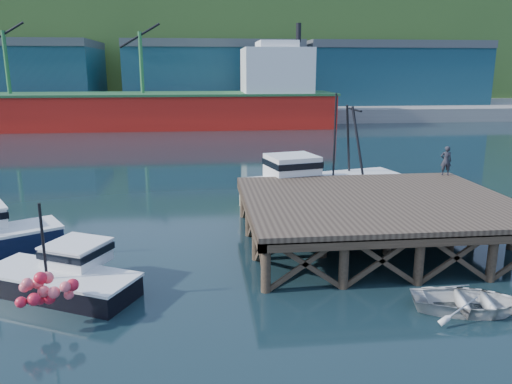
{
  "coord_description": "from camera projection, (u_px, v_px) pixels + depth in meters",
  "views": [
    {
      "loc": [
        -2.36,
        -21.14,
        7.81
      ],
      "look_at": [
        0.19,
        2.0,
        2.04
      ],
      "focal_mm": 35.0,
      "sensor_mm": 36.0,
      "label": 1
    }
  ],
  "objects": [
    {
      "name": "ground",
      "position": [
        257.0,
        246.0,
        22.53
      ],
      "size": [
        300.0,
        300.0,
        0.0
      ],
      "primitive_type": "plane",
      "color": "black",
      "rests_on": "ground"
    },
    {
      "name": "wharf",
      "position": [
        378.0,
        203.0,
        22.46
      ],
      "size": [
        12.0,
        10.0,
        2.62
      ],
      "color": "brown",
      "rests_on": "ground"
    },
    {
      "name": "far_quay",
      "position": [
        214.0,
        108.0,
        89.82
      ],
      "size": [
        160.0,
        40.0,
        2.0
      ],
      "primitive_type": "cube",
      "color": "gray",
      "rests_on": "ground"
    },
    {
      "name": "warehouse_mid",
      "position": [
        214.0,
        77.0,
        83.68
      ],
      "size": [
        28.0,
        16.0,
        9.0
      ],
      "primitive_type": "cube",
      "color": "#1A4757",
      "rests_on": "far_quay"
    },
    {
      "name": "warehouse_right",
      "position": [
        386.0,
        76.0,
        86.86
      ],
      "size": [
        30.0,
        16.0,
        9.0
      ],
      "primitive_type": "cube",
      "color": "#1A4757",
      "rests_on": "far_quay"
    },
    {
      "name": "cargo_ship",
      "position": [
        155.0,
        103.0,
        67.14
      ],
      "size": [
        55.5,
        10.0,
        13.75
      ],
      "color": "red",
      "rests_on": "ground"
    },
    {
      "name": "hillside",
      "position": [
        209.0,
        55.0,
        116.36
      ],
      "size": [
        220.0,
        50.0,
        22.0
      ],
      "primitive_type": "cube",
      "color": "#2D511E",
      "rests_on": "ground"
    },
    {
      "name": "boat_black",
      "position": [
        64.0,
        275.0,
        17.81
      ],
      "size": [
        6.01,
        5.03,
        3.51
      ],
      "rotation": [
        0.0,
        0.0,
        -0.46
      ],
      "color": "black",
      "rests_on": "ground"
    },
    {
      "name": "trawler",
      "position": [
        322.0,
        183.0,
        28.96
      ],
      "size": [
        10.21,
        5.63,
        6.47
      ],
      "rotation": [
        0.0,
        0.0,
        0.24
      ],
      "color": "#D5C18A",
      "rests_on": "ground"
    },
    {
      "name": "dinghy",
      "position": [
        470.0,
        301.0,
        16.41
      ],
      "size": [
        4.21,
        3.42,
        0.77
      ],
      "primitive_type": "imported",
      "rotation": [
        0.0,
        0.0,
        1.34
      ],
      "color": "silver",
      "rests_on": "ground"
    },
    {
      "name": "dockworker",
      "position": [
        446.0,
        161.0,
        27.22
      ],
      "size": [
        0.67,
        0.53,
        1.61
      ],
      "primitive_type": "imported",
      "rotation": [
        0.0,
        0.0,
        2.88
      ],
      "color": "#212129",
      "rests_on": "wharf"
    }
  ]
}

